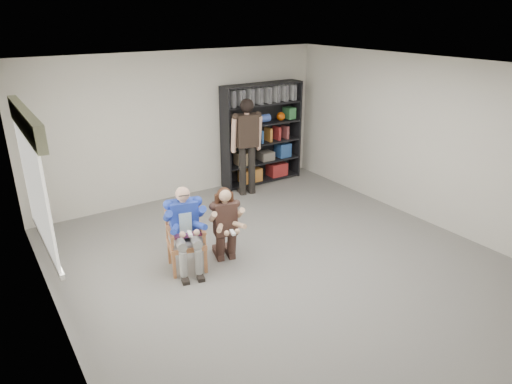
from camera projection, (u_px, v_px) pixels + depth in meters
room_shell at (293, 178)px, 6.02m from camera, size 6.00×7.00×2.80m
floor at (290, 270)px, 6.54m from camera, size 6.00×7.00×0.01m
window_left at (36, 183)px, 5.22m from camera, size 0.16×2.00×1.75m
armchair at (186, 238)px, 6.42m from camera, size 0.67×0.66×0.96m
seated_man at (185, 229)px, 6.37m from camera, size 0.70×0.86×1.25m
kneeling_woman at (226, 226)px, 6.59m from camera, size 0.65×0.86×1.14m
bookshelf at (262, 134)px, 9.57m from camera, size 1.80×0.38×2.10m
standing_man at (247, 148)px, 8.92m from camera, size 0.64×0.44×1.91m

